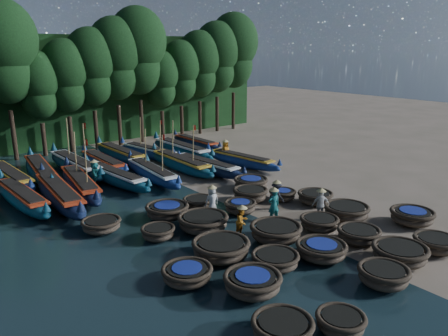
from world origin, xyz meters
TOP-DOWN VIEW (x-y plane):
  - ground at (0.00, 0.00)m, footprint 120.00×120.00m
  - foliage_wall at (0.00, 23.50)m, footprint 40.00×3.00m
  - coracle_0 at (-6.28, -9.48)m, footprint 2.13×2.13m
  - coracle_1 at (-4.61, -10.43)m, footprint 1.84×1.84m
  - coracle_2 at (-0.97, -9.67)m, footprint 2.28×2.28m
  - coracle_3 at (1.23, -9.07)m, footprint 2.37×2.37m
  - coracle_4 at (3.47, -9.49)m, footprint 1.98×1.98m
  - coracle_5 at (-5.26, -6.96)m, footprint 2.69×2.69m
  - coracle_6 at (-3.21, -6.10)m, footprint 2.18×2.18m
  - coracle_7 at (-1.07, -6.75)m, footprint 2.44×2.44m
  - coracle_8 at (1.59, -6.79)m, footprint 2.45×2.45m
  - coracle_9 at (5.63, -7.19)m, footprint 2.47×2.47m
  - coracle_10 at (-6.73, -4.81)m, footprint 2.30×2.30m
  - coracle_11 at (-4.45, -4.03)m, footprint 3.12×3.12m
  - coracle_12 at (-1.35, -4.26)m, footprint 2.59×2.59m
  - coracle_13 at (1.25, -4.73)m, footprint 2.39×2.39m
  - coracle_14 at (3.55, -4.64)m, footprint 2.49×2.49m
  - coracle_15 at (-5.58, -0.62)m, footprint 1.93×1.93m
  - coracle_16 at (-3.31, -1.14)m, footprint 2.78×2.78m
  - coracle_17 at (-0.32, -0.50)m, footprint 1.85×1.85m
  - coracle_18 at (3.06, -0.44)m, footprint 1.96×1.96m
  - coracle_19 at (4.13, -2.05)m, footprint 2.32×2.32m
  - coracle_20 at (-7.32, 1.93)m, footprint 2.27×2.27m
  - coracle_21 at (-3.83, 1.40)m, footprint 2.57×2.57m
  - coracle_22 at (-1.67, 1.56)m, footprint 2.18×2.18m
  - coracle_23 at (1.42, 0.60)m, footprint 2.17×2.17m
  - coracle_24 at (3.00, 2.33)m, footprint 2.59×2.59m
  - long_boat_1 at (-9.40, 8.18)m, footprint 1.86×8.30m
  - long_boat_2 at (-7.57, 7.22)m, footprint 2.31×9.13m
  - long_boat_3 at (-5.86, 8.46)m, footprint 2.79×8.65m
  - long_boat_4 at (-3.42, 8.69)m, footprint 2.22×8.15m
  - long_boat_5 at (-0.99, 8.02)m, footprint 2.05×8.09m
  - long_boat_6 at (1.88, 8.84)m, footprint 1.68×8.56m
  - long_boat_7 at (2.96, 7.20)m, footprint 2.18×8.04m
  - long_boat_8 at (6.21, 6.99)m, footprint 2.31×7.63m
  - long_boat_10 at (-8.92, 12.91)m, footprint 1.99×8.56m
  - long_boat_11 at (-6.88, 13.20)m, footprint 2.56×8.79m
  - long_boat_12 at (-4.45, 13.10)m, footprint 1.81×9.17m
  - long_boat_13 at (-2.44, 12.78)m, footprint 1.47×8.03m
  - long_boat_14 at (-0.30, 14.28)m, footprint 1.70×8.60m
  - long_boat_15 at (1.95, 13.76)m, footprint 2.55×7.71m
  - long_boat_16 at (4.46, 12.65)m, footprint 1.60×8.91m
  - long_boat_17 at (7.20, 14.47)m, footprint 1.33×7.32m
  - fisherman_0 at (-1.62, 0.35)m, footprint 0.86×0.63m
  - fisherman_1 at (0.32, -2.43)m, footprint 0.74×0.58m
  - fisherman_2 at (-2.21, -2.83)m, footprint 0.84×0.71m
  - fisherman_3 at (1.77, -1.20)m, footprint 0.64×1.06m
  - fisherman_4 at (2.43, -3.81)m, footprint 1.05×0.80m
  - fisherman_5 at (-4.61, 9.10)m, footprint 1.29×1.67m
  - fisherman_6 at (6.20, 8.95)m, footprint 0.88×0.62m
  - tree_4 at (-6.80, 20.00)m, footprint 5.34×5.34m
  - tree_5 at (-4.50, 20.00)m, footprint 3.68×3.68m
  - tree_6 at (-2.20, 20.00)m, footprint 4.09×4.09m
  - tree_7 at (0.10, 20.00)m, footprint 4.51×4.51m
  - tree_8 at (2.40, 20.00)m, footprint 4.92×4.92m
  - tree_9 at (4.70, 20.00)m, footprint 5.34×5.34m
  - tree_10 at (7.00, 20.00)m, footprint 3.68×3.68m
  - tree_11 at (9.30, 20.00)m, footprint 4.09×4.09m
  - tree_12 at (11.60, 20.00)m, footprint 4.51×4.51m
  - tree_13 at (13.90, 20.00)m, footprint 4.92×4.92m
  - tree_14 at (16.20, 20.00)m, footprint 5.34×5.34m

SIDE VIEW (x-z plane):
  - ground at x=0.00m, z-range 0.00..0.00m
  - coracle_15 at x=-5.58m, z-range 0.05..0.69m
  - coracle_1 at x=-4.61m, z-range 0.05..0.70m
  - coracle_20 at x=-7.32m, z-range 0.05..0.70m
  - coracle_22 at x=-1.67m, z-range 0.05..0.70m
  - coracle_6 at x=-3.21m, z-range 0.05..0.70m
  - coracle_0 at x=-6.28m, z-range 0.05..0.71m
  - coracle_18 at x=3.06m, z-range 0.05..0.71m
  - coracle_10 at x=-6.73m, z-range 0.05..0.72m
  - coracle_4 at x=3.47m, z-range 0.05..0.76m
  - coracle_8 at x=1.59m, z-range 0.05..0.77m
  - coracle_13 at x=1.25m, z-range 0.05..0.77m
  - coracle_17 at x=-0.32m, z-range 0.06..0.78m
  - coracle_7 at x=-1.07m, z-range 0.06..0.78m
  - coracle_19 at x=4.13m, z-range 0.05..0.79m
  - coracle_2 at x=-0.97m, z-range 0.06..0.82m
  - coracle_24 at x=3.00m, z-range 0.06..0.83m
  - coracle_3 at x=1.23m, z-range 0.06..0.84m
  - coracle_5 at x=-5.26m, z-range 0.06..0.84m
  - coracle_9 at x=5.63m, z-range 0.06..0.84m
  - coracle_21 at x=-3.83m, z-range 0.06..0.85m
  - coracle_14 at x=3.55m, z-range 0.06..0.86m
  - coracle_23 at x=1.42m, z-range 0.06..0.88m
  - coracle_16 at x=-3.31m, z-range 0.06..0.89m
  - coracle_11 at x=-4.45m, z-range 0.06..0.89m
  - coracle_12 at x=-1.35m, z-range 0.06..0.90m
  - long_boat_17 at x=7.20m, z-range -0.15..1.13m
  - long_boat_8 at x=6.21m, z-range -0.16..1.19m
  - long_boat_15 at x=1.95m, z-range -1.13..2.18m
  - long_boat_13 at x=-2.44m, z-range -0.17..1.24m
  - long_boat_7 at x=2.96m, z-range -0.17..1.25m
  - long_boat_5 at x=-0.99m, z-range -1.18..2.27m
  - long_boat_4 at x=-3.42m, z-range -0.17..1.27m
  - long_boat_1 at x=-9.40m, z-range -0.17..1.29m
  - long_boat_10 at x=-8.92m, z-range -0.18..1.33m
  - long_boat_14 at x=-0.30m, z-range -0.18..1.33m
  - long_boat_6 at x=1.88m, z-range -1.24..2.39m
  - long_boat_3 at x=-5.86m, z-range -1.27..2.45m
  - long_boat_11 at x=-6.88m, z-range -0.19..1.37m
  - long_boat_16 at x=4.46m, z-range -0.19..1.38m
  - long_boat_2 at x=-7.57m, z-range -0.19..1.42m
  - long_boat_12 at x=-4.45m, z-range -1.33..2.57m
  - fisherman_2 at x=-2.21m, z-range -0.04..1.68m
  - fisherman_3 at x=1.77m, z-range -0.06..1.76m
  - fisherman_0 at x=-1.62m, z-range -0.04..1.77m
  - fisherman_4 at x=2.43m, z-range -0.03..1.83m
  - fisherman_6 at x=6.20m, z-range -0.04..1.86m
  - fisherman_5 at x=-4.61m, z-range -0.07..1.89m
  - fisherman_1 at x=0.32m, z-range -0.01..1.97m
  - foliage_wall at x=0.00m, z-range 0.00..10.00m
  - tree_5 at x=-4.50m, z-range 1.63..10.31m
  - tree_10 at x=7.00m, z-range 1.63..10.31m
  - tree_6 at x=-2.20m, z-range 1.82..11.47m
  - tree_11 at x=9.30m, z-range 1.82..11.47m
  - tree_7 at x=0.10m, z-range 2.01..12.64m
  - tree_12 at x=11.60m, z-range 2.01..12.64m
  - tree_8 at x=2.40m, z-range 2.19..13.80m
  - tree_13 at x=13.90m, z-range 2.19..13.80m
  - tree_4 at x=-6.80m, z-range 2.38..14.96m
  - tree_9 at x=4.70m, z-range 2.38..14.96m
  - tree_14 at x=16.20m, z-range 2.38..14.96m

